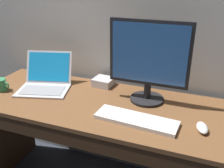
# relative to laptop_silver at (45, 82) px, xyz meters

# --- Properties ---
(desk) EXTENTS (1.65, 0.66, 0.78)m
(desk) POSITION_rel_laptop_silver_xyz_m (0.40, -0.08, -0.29)
(desk) COLOR brown
(desk) RESTS_ON ground
(laptop_silver) EXTENTS (0.42, 0.41, 0.23)m
(laptop_silver) POSITION_rel_laptop_silver_xyz_m (0.00, 0.00, 0.00)
(laptop_silver) COLOR silver
(laptop_silver) RESTS_ON desk
(external_monitor) EXTENTS (0.49, 0.22, 0.51)m
(external_monitor) POSITION_rel_laptop_silver_xyz_m (0.72, 0.06, 0.22)
(external_monitor) COLOR black
(external_monitor) RESTS_ON desk
(wired_keyboard) EXTENTS (0.47, 0.17, 0.03)m
(wired_keyboard) POSITION_rel_laptop_silver_xyz_m (0.72, -0.20, -0.04)
(wired_keyboard) COLOR white
(wired_keyboard) RESTS_ON desk
(computer_mouse) EXTENTS (0.08, 0.12, 0.04)m
(computer_mouse) POSITION_rel_laptop_silver_xyz_m (1.07, -0.17, -0.03)
(computer_mouse) COLOR white
(computer_mouse) RESTS_ON desk
(external_drive_box) EXTENTS (0.15, 0.14, 0.05)m
(external_drive_box) POSITION_rel_laptop_silver_xyz_m (0.37, 0.19, -0.02)
(external_drive_box) COLOR silver
(external_drive_box) RESTS_ON desk
(coffee_mug) EXTENTS (0.11, 0.08, 0.08)m
(coffee_mug) POSITION_rel_laptop_silver_xyz_m (-0.26, -0.15, -0.00)
(coffee_mug) COLOR #388E56
(coffee_mug) RESTS_ON desk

